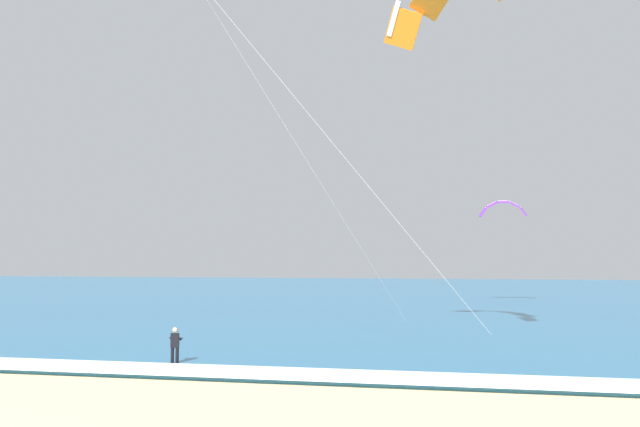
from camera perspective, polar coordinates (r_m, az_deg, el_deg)
name	(u,v)px	position (r m, az deg, el deg)	size (l,w,h in m)	color
sea	(352,294)	(85.31, 2.69, -6.78)	(200.00, 120.00, 0.20)	teal
surf_foam	(121,367)	(28.79, -16.45, -12.36)	(200.00, 2.66, 0.04)	white
surfboard	(175,367)	(29.56, -12.19, -12.58)	(0.78, 1.47, 0.09)	yellow
kitesurfer	(175,345)	(29.45, -12.16, -10.82)	(0.61, 0.60, 1.69)	black
kite_distant	(503,207)	(67.60, 15.20, 0.54)	(4.61, 1.05, 1.64)	purple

